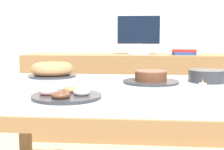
{
  "coord_description": "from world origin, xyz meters",
  "views": [
    {
      "loc": [
        0.08,
        -1.62,
        1.0
      ],
      "look_at": [
        -0.06,
        0.0,
        0.8
      ],
      "focal_mm": 50.0,
      "sensor_mm": 36.0,
      "label": 1
    }
  ],
  "objects_px": {
    "computer_monitor": "(139,35)",
    "tealight_left_edge": "(79,80)",
    "plate_stack": "(207,76)",
    "tealight_right_edge": "(203,84)",
    "cake_chocolate_round": "(151,78)",
    "book_stack": "(184,52)",
    "pastry_platter": "(66,95)",
    "cake_golden_bundt": "(52,70)"
  },
  "relations": [
    {
      "from": "computer_monitor",
      "to": "tealight_left_edge",
      "type": "distance_m",
      "value": 1.32
    },
    {
      "from": "cake_golden_bundt",
      "to": "plate_stack",
      "type": "distance_m",
      "value": 0.97
    },
    {
      "from": "cake_chocolate_round",
      "to": "pastry_platter",
      "type": "height_order",
      "value": "cake_chocolate_round"
    },
    {
      "from": "computer_monitor",
      "to": "pastry_platter",
      "type": "distance_m",
      "value": 1.76
    },
    {
      "from": "plate_stack",
      "to": "cake_golden_bundt",
      "type": "bearing_deg",
      "value": 171.18
    },
    {
      "from": "tealight_left_edge",
      "to": "tealight_right_edge",
      "type": "xyz_separation_m",
      "value": [
        0.68,
        -0.08,
        0.0
      ]
    },
    {
      "from": "plate_stack",
      "to": "tealight_right_edge",
      "type": "height_order",
      "value": "plate_stack"
    },
    {
      "from": "computer_monitor",
      "to": "tealight_left_edge",
      "type": "height_order",
      "value": "computer_monitor"
    },
    {
      "from": "pastry_platter",
      "to": "tealight_left_edge",
      "type": "height_order",
      "value": "pastry_platter"
    },
    {
      "from": "cake_chocolate_round",
      "to": "plate_stack",
      "type": "height_order",
      "value": "same"
    },
    {
      "from": "pastry_platter",
      "to": "tealight_right_edge",
      "type": "height_order",
      "value": "pastry_platter"
    },
    {
      "from": "cake_golden_bundt",
      "to": "pastry_platter",
      "type": "xyz_separation_m",
      "value": [
        0.26,
        -0.69,
        -0.03
      ]
    },
    {
      "from": "book_stack",
      "to": "cake_chocolate_round",
      "type": "bearing_deg",
      "value": -105.86
    },
    {
      "from": "pastry_platter",
      "to": "plate_stack",
      "type": "height_order",
      "value": "plate_stack"
    },
    {
      "from": "cake_chocolate_round",
      "to": "tealight_left_edge",
      "type": "bearing_deg",
      "value": -178.03
    },
    {
      "from": "cake_chocolate_round",
      "to": "pastry_platter",
      "type": "distance_m",
      "value": 0.61
    },
    {
      "from": "tealight_left_edge",
      "to": "cake_chocolate_round",
      "type": "bearing_deg",
      "value": 1.97
    },
    {
      "from": "cake_chocolate_round",
      "to": "book_stack",
      "type": "bearing_deg",
      "value": 74.14
    },
    {
      "from": "tealight_right_edge",
      "to": "computer_monitor",
      "type": "bearing_deg",
      "value": 104.7
    },
    {
      "from": "cake_golden_bundt",
      "to": "computer_monitor",
      "type": "bearing_deg",
      "value": 61.6
    },
    {
      "from": "book_stack",
      "to": "cake_chocolate_round",
      "type": "relative_size",
      "value": 0.75
    },
    {
      "from": "computer_monitor",
      "to": "book_stack",
      "type": "height_order",
      "value": "computer_monitor"
    },
    {
      "from": "pastry_platter",
      "to": "plate_stack",
      "type": "bearing_deg",
      "value": 37.53
    },
    {
      "from": "plate_stack",
      "to": "pastry_platter",
      "type": "bearing_deg",
      "value": -142.47
    },
    {
      "from": "computer_monitor",
      "to": "tealight_left_edge",
      "type": "bearing_deg",
      "value": -104.8
    },
    {
      "from": "computer_monitor",
      "to": "tealight_left_edge",
      "type": "relative_size",
      "value": 10.6
    },
    {
      "from": "computer_monitor",
      "to": "plate_stack",
      "type": "height_order",
      "value": "computer_monitor"
    },
    {
      "from": "book_stack",
      "to": "tealight_right_edge",
      "type": "height_order",
      "value": "book_stack"
    },
    {
      "from": "computer_monitor",
      "to": "tealight_right_edge",
      "type": "distance_m",
      "value": 1.4
    },
    {
      "from": "plate_stack",
      "to": "tealight_left_edge",
      "type": "distance_m",
      "value": 0.74
    },
    {
      "from": "cake_chocolate_round",
      "to": "pastry_platter",
      "type": "bearing_deg",
      "value": -128.36
    },
    {
      "from": "cake_golden_bundt",
      "to": "tealight_left_edge",
      "type": "height_order",
      "value": "cake_golden_bundt"
    },
    {
      "from": "book_stack",
      "to": "tealight_left_edge",
      "type": "height_order",
      "value": "book_stack"
    },
    {
      "from": "pastry_platter",
      "to": "computer_monitor",
      "type": "bearing_deg",
      "value": 80.12
    },
    {
      "from": "book_stack",
      "to": "pastry_platter",
      "type": "xyz_separation_m",
      "value": [
        -0.73,
        -1.71,
        -0.1
      ]
    },
    {
      "from": "plate_stack",
      "to": "tealight_left_edge",
      "type": "relative_size",
      "value": 5.25
    },
    {
      "from": "cake_chocolate_round",
      "to": "pastry_platter",
      "type": "relative_size",
      "value": 1.06
    },
    {
      "from": "pastry_platter",
      "to": "tealight_right_edge",
      "type": "distance_m",
      "value": 0.75
    },
    {
      "from": "book_stack",
      "to": "tealight_left_edge",
      "type": "bearing_deg",
      "value": -121.29
    },
    {
      "from": "pastry_platter",
      "to": "tealight_left_edge",
      "type": "bearing_deg",
      "value": 93.97
    },
    {
      "from": "tealight_left_edge",
      "to": "tealight_right_edge",
      "type": "bearing_deg",
      "value": -6.83
    },
    {
      "from": "cake_golden_bundt",
      "to": "tealight_right_edge",
      "type": "height_order",
      "value": "cake_golden_bundt"
    }
  ]
}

